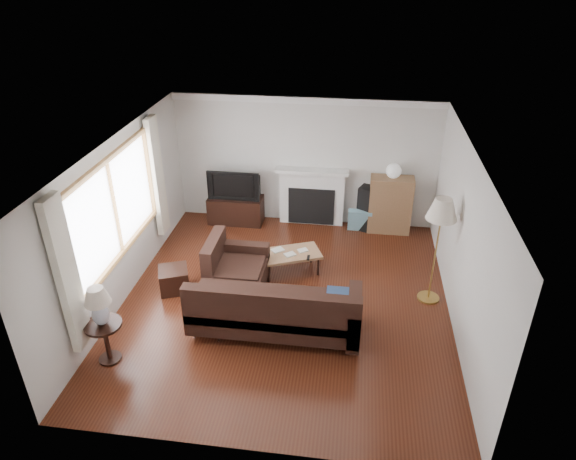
# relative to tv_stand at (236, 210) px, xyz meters

# --- Properties ---
(room) EXTENTS (5.10, 5.60, 2.54)m
(room) POSITION_rel_tv_stand_xyz_m (1.34, -2.48, 0.98)
(room) COLOR #471D0F
(room) RESTS_ON ground
(window) EXTENTS (0.12, 2.74, 1.54)m
(window) POSITION_rel_tv_stand_xyz_m (-1.11, -2.68, 1.28)
(window) COLOR brown
(window) RESTS_ON room
(curtain_near) EXTENTS (0.10, 0.35, 2.10)m
(curtain_near) POSITION_rel_tv_stand_xyz_m (-1.06, -4.20, 1.13)
(curtain_near) COLOR silver
(curtain_near) RESTS_ON room
(curtain_far) EXTENTS (0.10, 0.35, 2.10)m
(curtain_far) POSITION_rel_tv_stand_xyz_m (-1.06, -1.16, 1.13)
(curtain_far) COLOR silver
(curtain_far) RESTS_ON room
(fireplace) EXTENTS (1.40, 0.26, 1.15)m
(fireplace) POSITION_rel_tv_stand_xyz_m (1.49, 0.16, 0.31)
(fireplace) COLOR white
(fireplace) RESTS_ON room
(tv_stand) EXTENTS (1.07, 0.48, 0.53)m
(tv_stand) POSITION_rel_tv_stand_xyz_m (0.00, 0.00, 0.00)
(tv_stand) COLOR black
(tv_stand) RESTS_ON ground
(television) EXTENTS (1.01, 0.13, 0.58)m
(television) POSITION_rel_tv_stand_xyz_m (0.00, 0.00, 0.56)
(television) COLOR black
(television) RESTS_ON tv_stand
(speaker_left) EXTENTS (0.29, 0.34, 0.95)m
(speaker_left) POSITION_rel_tv_stand_xyz_m (0.32, 0.07, 0.21)
(speaker_left) COLOR black
(speaker_left) RESTS_ON ground
(speaker_right) EXTENTS (0.34, 0.37, 0.89)m
(speaker_right) POSITION_rel_tv_stand_xyz_m (2.54, 0.06, 0.18)
(speaker_right) COLOR black
(speaker_right) RESTS_ON ground
(bookshelf) EXTENTS (0.80, 0.38, 1.10)m
(bookshelf) POSITION_rel_tv_stand_xyz_m (3.00, 0.05, 0.29)
(bookshelf) COLOR brown
(bookshelf) RESTS_ON ground
(globe_lamp) EXTENTS (0.28, 0.28, 0.28)m
(globe_lamp) POSITION_rel_tv_stand_xyz_m (3.00, 0.05, 0.98)
(globe_lamp) COLOR white
(globe_lamp) RESTS_ON bookshelf
(sectional_sofa) EXTENTS (2.61, 1.90, 0.84)m
(sectional_sofa) POSITION_rel_tv_stand_xyz_m (1.30, -3.17, 0.15)
(sectional_sofa) COLOR black
(sectional_sofa) RESTS_ON ground
(coffee_table) EXTENTS (1.11, 0.87, 0.38)m
(coffee_table) POSITION_rel_tv_stand_xyz_m (1.32, -1.66, -0.07)
(coffee_table) COLOR #9A6D49
(coffee_table) RESTS_ON ground
(footstool) EXTENTS (0.59, 0.59, 0.38)m
(footstool) POSITION_rel_tv_stand_xyz_m (-0.47, -2.42, -0.08)
(footstool) COLOR black
(footstool) RESTS_ON ground
(floor_lamp) EXTENTS (0.46, 0.46, 1.74)m
(floor_lamp) POSITION_rel_tv_stand_xyz_m (3.56, -2.12, 0.60)
(floor_lamp) COLOR #AA833B
(floor_lamp) RESTS_ON ground
(side_table) EXTENTS (0.48, 0.48, 0.60)m
(side_table) POSITION_rel_tv_stand_xyz_m (-0.81, -4.08, 0.03)
(side_table) COLOR black
(side_table) RESTS_ON ground
(table_lamp) EXTENTS (0.34, 0.34, 0.55)m
(table_lamp) POSITION_rel_tv_stand_xyz_m (-0.81, -4.08, 0.61)
(table_lamp) COLOR silver
(table_lamp) RESTS_ON side_table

